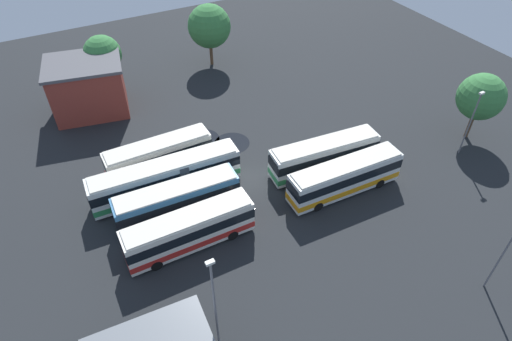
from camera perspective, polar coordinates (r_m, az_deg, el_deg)
ground_plane at (r=44.48m, az=-1.01°, el=-1.36°), size 93.78×93.78×0.00m
bus_row0_slot2 at (r=45.13m, az=8.91°, el=1.98°), size 11.72×3.52×3.60m
bus_row0_slot3 at (r=42.96m, az=11.54°, el=-0.83°), size 11.77×2.87×3.60m
bus_row1_slot0 at (r=45.59m, az=-12.57°, el=1.87°), size 10.87×2.63×3.60m
bus_row1_slot1 at (r=42.96m, az=-11.62°, el=-0.83°), size 14.69×3.16×3.60m
bus_row1_slot2 at (r=40.41m, az=-10.23°, el=-3.90°), size 11.49×2.99×3.60m
bus_row1_slot3 at (r=37.83m, az=-8.72°, el=-7.69°), size 11.31×2.60×3.60m
depot_building at (r=56.76m, az=-21.12°, el=10.19°), size 9.93×8.72×6.46m
lamp_post_near_entrance at (r=37.40m, az=29.85°, el=-8.95°), size 0.56×0.28×8.47m
lamp_post_mid_lot at (r=29.41m, az=-5.43°, el=-16.93°), size 0.56×0.28×9.69m
lamp_post_far_corner at (r=50.52m, az=26.29°, el=5.84°), size 0.56×0.28×7.67m
tree_north_edge at (r=58.60m, az=-19.43°, el=14.14°), size 4.62×4.62×7.82m
tree_east_edge at (r=62.95m, az=-6.13°, el=18.26°), size 5.89×5.89×8.61m
tree_northwest at (r=53.07m, az=27.35°, el=8.55°), size 5.04×5.04×7.82m
puddle_between_rows at (r=50.19m, az=-7.07°, el=4.07°), size 4.01×4.01×0.01m
puddle_back_corner at (r=49.33m, az=-3.17°, el=3.60°), size 4.00×4.00×0.01m
puddle_front_lane at (r=49.32m, az=6.92°, el=3.31°), size 1.74×1.74×0.01m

